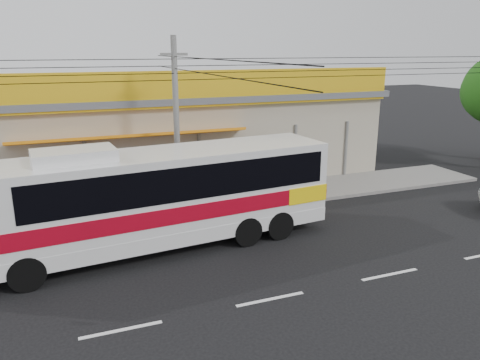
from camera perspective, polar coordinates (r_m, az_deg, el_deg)
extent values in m
plane|color=black|center=(15.26, -0.30, -9.96)|extent=(120.00, 120.00, 0.00)
cube|color=slate|center=(20.54, -6.32, -2.94)|extent=(30.00, 3.20, 0.15)
cube|color=#ABA28A|center=(25.34, -9.80, 5.23)|extent=(22.00, 8.00, 4.20)
cube|color=#56595D|center=(25.04, -10.04, 10.30)|extent=(22.60, 8.60, 0.30)
cube|color=gold|center=(20.98, -7.81, 10.89)|extent=(22.00, 0.24, 1.60)
cube|color=red|center=(20.57, -13.29, 10.53)|extent=(9.00, 0.10, 1.20)
cube|color=#207E16|center=(23.35, 8.21, 11.36)|extent=(2.40, 0.10, 1.10)
cube|color=navy|center=(24.78, 13.77, 11.32)|extent=(2.20, 0.10, 1.10)
cube|color=orange|center=(20.67, -12.90, 5.26)|extent=(10.00, 1.20, 0.37)
cube|color=silver|center=(15.81, -10.07, -1.88)|extent=(12.19, 3.63, 2.90)
cube|color=#A30719|center=(15.92, -10.01, -3.08)|extent=(12.23, 3.67, 0.55)
cube|color=yellow|center=(18.01, 5.99, -0.70)|extent=(1.84, 2.70, 0.60)
cube|color=black|center=(15.83, -7.76, 0.70)|extent=(10.20, 3.48, 1.10)
cube|color=silver|center=(14.92, -19.60, 2.87)|extent=(2.52, 1.62, 0.36)
cylinder|color=black|center=(14.69, -24.56, -10.33)|extent=(1.07, 0.42, 1.04)
cylinder|color=black|center=(16.77, -24.97, -7.15)|extent=(1.07, 0.42, 1.04)
cylinder|color=black|center=(16.88, 4.80, -5.51)|extent=(1.07, 0.42, 1.04)
cylinder|color=black|center=(18.72, 1.19, -3.28)|extent=(1.07, 0.42, 1.04)
cylinder|color=slate|center=(19.01, -7.73, 6.33)|extent=(0.23, 0.23, 7.12)
cube|color=slate|center=(18.76, -8.06, 14.94)|extent=(1.07, 0.11, 0.11)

